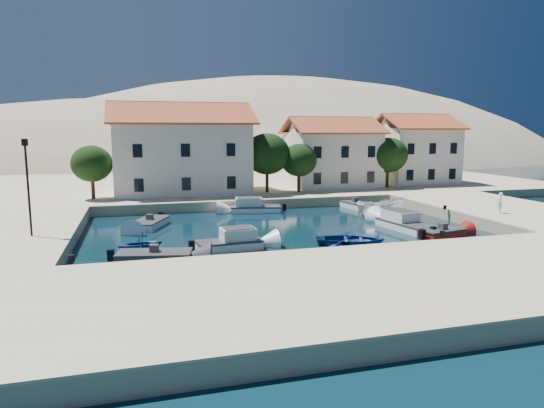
{
  "coord_description": "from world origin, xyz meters",
  "views": [
    {
      "loc": [
        -10.89,
        -25.63,
        7.73
      ],
      "look_at": [
        -0.64,
        10.64,
        2.0
      ],
      "focal_mm": 32.0,
      "sensor_mm": 36.0,
      "label": 1
    }
  ],
  "objects_px": {
    "building_left": "(181,147)",
    "cabin_cruiser_south": "(229,242)",
    "boat_east": "(380,218)",
    "pedestrian": "(500,203)",
    "lamppost": "(27,178)",
    "building_mid": "(331,151)",
    "building_right": "(414,148)",
    "cabin_cruiser_east": "(406,224)",
    "rowboat_south": "(350,245)"
  },
  "relations": [
    {
      "from": "building_left",
      "to": "pedestrian",
      "type": "relative_size",
      "value": 8.58
    },
    {
      "from": "building_mid",
      "to": "cabin_cruiser_south",
      "type": "height_order",
      "value": "building_mid"
    },
    {
      "from": "building_right",
      "to": "cabin_cruiser_east",
      "type": "bearing_deg",
      "value": -122.98
    },
    {
      "from": "building_left",
      "to": "boat_east",
      "type": "distance_m",
      "value": 22.91
    },
    {
      "from": "pedestrian",
      "to": "rowboat_south",
      "type": "bearing_deg",
      "value": -30.54
    },
    {
      "from": "building_right",
      "to": "lamppost",
      "type": "relative_size",
      "value": 1.52
    },
    {
      "from": "boat_east",
      "to": "pedestrian",
      "type": "distance_m",
      "value": 9.78
    },
    {
      "from": "building_left",
      "to": "boat_east",
      "type": "relative_size",
      "value": 3.03
    },
    {
      "from": "lamppost",
      "to": "building_left",
      "type": "bearing_deg",
      "value": 60.1
    },
    {
      "from": "building_mid",
      "to": "lamppost",
      "type": "bearing_deg",
      "value": -144.55
    },
    {
      "from": "building_right",
      "to": "pedestrian",
      "type": "height_order",
      "value": "building_right"
    },
    {
      "from": "building_left",
      "to": "pedestrian",
      "type": "height_order",
      "value": "building_left"
    },
    {
      "from": "building_mid",
      "to": "building_left",
      "type": "bearing_deg",
      "value": -176.82
    },
    {
      "from": "building_right",
      "to": "pedestrian",
      "type": "xyz_separation_m",
      "value": [
        -6.18,
        -22.89,
        -3.61
      ]
    },
    {
      "from": "building_mid",
      "to": "cabin_cruiser_south",
      "type": "xyz_separation_m",
      "value": [
        -17.16,
        -24.08,
        -4.75
      ]
    },
    {
      "from": "lamppost",
      "to": "rowboat_south",
      "type": "bearing_deg",
      "value": -10.97
    },
    {
      "from": "building_mid",
      "to": "building_right",
      "type": "relative_size",
      "value": 1.11
    },
    {
      "from": "building_left",
      "to": "pedestrian",
      "type": "distance_m",
      "value": 31.95
    },
    {
      "from": "cabin_cruiser_south",
      "to": "building_mid",
      "type": "bearing_deg",
      "value": 50.41
    },
    {
      "from": "building_left",
      "to": "building_right",
      "type": "relative_size",
      "value": 1.56
    },
    {
      "from": "pedestrian",
      "to": "building_left",
      "type": "bearing_deg",
      "value": -83.65
    },
    {
      "from": "cabin_cruiser_east",
      "to": "boat_east",
      "type": "xyz_separation_m",
      "value": [
        0.63,
        5.22,
        -0.48
      ]
    },
    {
      "from": "rowboat_south",
      "to": "building_mid",
      "type": "bearing_deg",
      "value": 0.83
    },
    {
      "from": "building_left",
      "to": "lamppost",
      "type": "bearing_deg",
      "value": -119.9
    },
    {
      "from": "building_right",
      "to": "cabin_cruiser_south",
      "type": "xyz_separation_m",
      "value": [
        -29.16,
        -25.08,
        -5.0
      ]
    },
    {
      "from": "building_mid",
      "to": "lamppost",
      "type": "xyz_separation_m",
      "value": [
        -29.5,
        -21.0,
        -0.47
      ]
    },
    {
      "from": "building_mid",
      "to": "lamppost",
      "type": "distance_m",
      "value": 36.21
    },
    {
      "from": "building_left",
      "to": "building_mid",
      "type": "height_order",
      "value": "building_left"
    },
    {
      "from": "lamppost",
      "to": "boat_east",
      "type": "xyz_separation_m",
      "value": [
        27.57,
        4.79,
        -4.75
      ]
    },
    {
      "from": "building_mid",
      "to": "boat_east",
      "type": "distance_m",
      "value": 17.14
    },
    {
      "from": "building_left",
      "to": "rowboat_south",
      "type": "height_order",
      "value": "building_left"
    },
    {
      "from": "building_mid",
      "to": "building_right",
      "type": "distance_m",
      "value": 12.04
    },
    {
      "from": "building_left",
      "to": "cabin_cruiser_south",
      "type": "xyz_separation_m",
      "value": [
        0.84,
        -23.08,
        -5.46
      ]
    },
    {
      "from": "cabin_cruiser_east",
      "to": "building_mid",
      "type": "bearing_deg",
      "value": -14.32
    },
    {
      "from": "building_mid",
      "to": "cabin_cruiser_east",
      "type": "bearing_deg",
      "value": -96.8
    },
    {
      "from": "cabin_cruiser_south",
      "to": "cabin_cruiser_east",
      "type": "bearing_deg",
      "value": 6.16
    },
    {
      "from": "lamppost",
      "to": "boat_east",
      "type": "height_order",
      "value": "lamppost"
    },
    {
      "from": "lamppost",
      "to": "boat_east",
      "type": "relative_size",
      "value": 1.28
    },
    {
      "from": "building_mid",
      "to": "boat_east",
      "type": "relative_size",
      "value": 2.16
    },
    {
      "from": "building_mid",
      "to": "pedestrian",
      "type": "bearing_deg",
      "value": -75.11
    },
    {
      "from": "building_right",
      "to": "cabin_cruiser_east",
      "type": "relative_size",
      "value": 1.7
    },
    {
      "from": "pedestrian",
      "to": "building_mid",
      "type": "bearing_deg",
      "value": -117.5
    },
    {
      "from": "building_right",
      "to": "boat_east",
      "type": "xyz_separation_m",
      "value": [
        -13.93,
        -17.21,
        -5.47
      ]
    },
    {
      "from": "cabin_cruiser_east",
      "to": "pedestrian",
      "type": "xyz_separation_m",
      "value": [
        8.38,
        -0.46,
        1.38
      ]
    },
    {
      "from": "building_left",
      "to": "rowboat_south",
      "type": "xyz_separation_m",
      "value": [
        9.07,
        -23.99,
        -5.94
      ]
    },
    {
      "from": "building_left",
      "to": "rowboat_south",
      "type": "distance_m",
      "value": 26.32
    },
    {
      "from": "lamppost",
      "to": "cabin_cruiser_east",
      "type": "distance_m",
      "value": 27.29
    },
    {
      "from": "building_left",
      "to": "cabin_cruiser_south",
      "type": "distance_m",
      "value": 23.73
    },
    {
      "from": "cabin_cruiser_east",
      "to": "boat_east",
      "type": "bearing_deg",
      "value": -14.41
    },
    {
      "from": "building_left",
      "to": "cabin_cruiser_east",
      "type": "distance_m",
      "value": 26.19
    }
  ]
}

